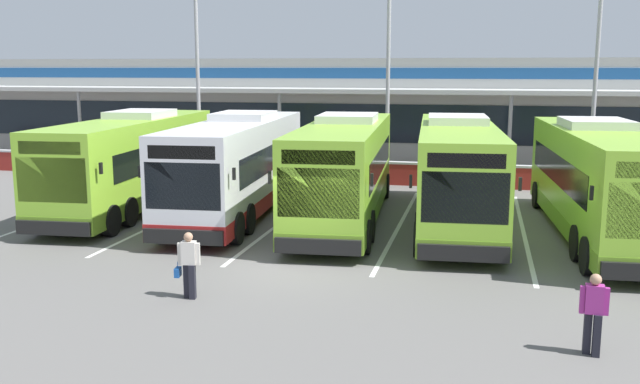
{
  "coord_description": "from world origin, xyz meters",
  "views": [
    {
      "loc": [
        4.8,
        -18.2,
        5.48
      ],
      "look_at": [
        -0.11,
        3.0,
        1.6
      ],
      "focal_mm": 39.33,
      "sensor_mm": 36.0,
      "label": 1
    }
  ],
  "objects_px": {
    "coach_bus_right_centre": "(457,174)",
    "pedestrian_with_handbag": "(188,263)",
    "lamp_post_east": "(598,50)",
    "coach_bus_left_centre": "(238,167)",
    "coach_bus_rightmost": "(599,182)",
    "lamp_post_west": "(197,52)",
    "pedestrian_in_dark_coat": "(594,311)",
    "coach_bus_centre": "(344,171)",
    "lamp_post_centre": "(388,51)",
    "coach_bus_leftmost": "(133,163)"
  },
  "relations": [
    {
      "from": "coach_bus_right_centre",
      "to": "lamp_post_east",
      "type": "distance_m",
      "value": 12.72
    },
    {
      "from": "coach_bus_left_centre",
      "to": "lamp_post_east",
      "type": "relative_size",
      "value": 1.12
    },
    {
      "from": "lamp_post_west",
      "to": "lamp_post_centre",
      "type": "height_order",
      "value": "same"
    },
    {
      "from": "coach_bus_left_centre",
      "to": "lamp_post_east",
      "type": "bearing_deg",
      "value": 36.47
    },
    {
      "from": "coach_bus_leftmost",
      "to": "lamp_post_east",
      "type": "xyz_separation_m",
      "value": [
        18.39,
        10.18,
        4.5
      ]
    },
    {
      "from": "coach_bus_centre",
      "to": "lamp_post_west",
      "type": "relative_size",
      "value": 1.12
    },
    {
      "from": "pedestrian_with_handbag",
      "to": "coach_bus_rightmost",
      "type": "bearing_deg",
      "value": 40.32
    },
    {
      "from": "coach_bus_left_centre",
      "to": "pedestrian_in_dark_coat",
      "type": "relative_size",
      "value": 7.59
    },
    {
      "from": "coach_bus_left_centre",
      "to": "lamp_post_west",
      "type": "height_order",
      "value": "lamp_post_west"
    },
    {
      "from": "coach_bus_right_centre",
      "to": "pedestrian_in_dark_coat",
      "type": "distance_m",
      "value": 11.53
    },
    {
      "from": "coach_bus_right_centre",
      "to": "coach_bus_centre",
      "type": "bearing_deg",
      "value": -177.44
    },
    {
      "from": "pedestrian_in_dark_coat",
      "to": "lamp_post_west",
      "type": "relative_size",
      "value": 0.15
    },
    {
      "from": "coach_bus_centre",
      "to": "coach_bus_right_centre",
      "type": "xyz_separation_m",
      "value": [
        3.98,
        0.18,
        0.0
      ]
    },
    {
      "from": "coach_bus_centre",
      "to": "coach_bus_rightmost",
      "type": "distance_m",
      "value": 8.58
    },
    {
      "from": "coach_bus_leftmost",
      "to": "pedestrian_in_dark_coat",
      "type": "bearing_deg",
      "value": -35.91
    },
    {
      "from": "coach_bus_right_centre",
      "to": "lamp_post_centre",
      "type": "xyz_separation_m",
      "value": [
        -3.87,
        10.43,
        4.5
      ]
    },
    {
      "from": "coach_bus_leftmost",
      "to": "lamp_post_west",
      "type": "xyz_separation_m",
      "value": [
        -1.57,
        10.46,
        4.5
      ]
    },
    {
      "from": "coach_bus_leftmost",
      "to": "coach_bus_left_centre",
      "type": "xyz_separation_m",
      "value": [
        4.42,
        -0.15,
        0.0
      ]
    },
    {
      "from": "pedestrian_in_dark_coat",
      "to": "coach_bus_rightmost",
      "type": "bearing_deg",
      "value": 81.48
    },
    {
      "from": "coach_bus_left_centre",
      "to": "lamp_post_centre",
      "type": "relative_size",
      "value": 1.12
    },
    {
      "from": "coach_bus_leftmost",
      "to": "lamp_post_centre",
      "type": "distance_m",
      "value": 14.16
    },
    {
      "from": "coach_bus_right_centre",
      "to": "coach_bus_rightmost",
      "type": "xyz_separation_m",
      "value": [
        4.57,
        -0.78,
        0.0
      ]
    },
    {
      "from": "coach_bus_left_centre",
      "to": "lamp_post_west",
      "type": "relative_size",
      "value": 1.12
    },
    {
      "from": "lamp_post_east",
      "to": "coach_bus_centre",
      "type": "bearing_deg",
      "value": -133.11
    },
    {
      "from": "coach_bus_left_centre",
      "to": "lamp_post_east",
      "type": "distance_m",
      "value": 17.95
    },
    {
      "from": "coach_bus_left_centre",
      "to": "coach_bus_right_centre",
      "type": "xyz_separation_m",
      "value": [
        8.11,
        -0.02,
        0.0
      ]
    },
    {
      "from": "pedestrian_with_handbag",
      "to": "coach_bus_left_centre",
      "type": "bearing_deg",
      "value": 102.7
    },
    {
      "from": "coach_bus_right_centre",
      "to": "pedestrian_with_handbag",
      "type": "xyz_separation_m",
      "value": [
        -5.92,
        -9.68,
        -0.93
      ]
    },
    {
      "from": "coach_bus_left_centre",
      "to": "coach_bus_rightmost",
      "type": "height_order",
      "value": "same"
    },
    {
      "from": "pedestrian_with_handbag",
      "to": "lamp_post_centre",
      "type": "xyz_separation_m",
      "value": [
        2.05,
        20.11,
        5.43
      ]
    },
    {
      "from": "pedestrian_in_dark_coat",
      "to": "coach_bus_left_centre",
      "type": "bearing_deg",
      "value": 135.06
    },
    {
      "from": "coach_bus_leftmost",
      "to": "coach_bus_left_centre",
      "type": "height_order",
      "value": "same"
    },
    {
      "from": "coach_bus_centre",
      "to": "pedestrian_in_dark_coat",
      "type": "bearing_deg",
      "value": -57.29
    },
    {
      "from": "pedestrian_with_handbag",
      "to": "lamp_post_east",
      "type": "height_order",
      "value": "lamp_post_east"
    },
    {
      "from": "coach_bus_leftmost",
      "to": "lamp_post_west",
      "type": "relative_size",
      "value": 1.12
    },
    {
      "from": "pedestrian_with_handbag",
      "to": "lamp_post_west",
      "type": "xyz_separation_m",
      "value": [
        -8.17,
        20.31,
        5.43
      ]
    },
    {
      "from": "lamp_post_centre",
      "to": "coach_bus_right_centre",
      "type": "bearing_deg",
      "value": -69.65
    },
    {
      "from": "lamp_post_east",
      "to": "pedestrian_with_handbag",
      "type": "bearing_deg",
      "value": -120.48
    },
    {
      "from": "lamp_post_centre",
      "to": "lamp_post_east",
      "type": "height_order",
      "value": "same"
    },
    {
      "from": "coach_bus_rightmost",
      "to": "pedestrian_with_handbag",
      "type": "bearing_deg",
      "value": -139.68
    },
    {
      "from": "coach_bus_right_centre",
      "to": "lamp_post_east",
      "type": "relative_size",
      "value": 1.12
    },
    {
      "from": "lamp_post_east",
      "to": "lamp_post_west",
      "type": "bearing_deg",
      "value": 179.19
    },
    {
      "from": "pedestrian_in_dark_coat",
      "to": "lamp_post_east",
      "type": "xyz_separation_m",
      "value": [
        2.84,
        21.44,
        5.42
      ]
    },
    {
      "from": "lamp_post_west",
      "to": "pedestrian_with_handbag",
      "type": "bearing_deg",
      "value": -68.1
    },
    {
      "from": "coach_bus_rightmost",
      "to": "lamp_post_west",
      "type": "distance_m",
      "value": 22.33
    },
    {
      "from": "lamp_post_west",
      "to": "lamp_post_east",
      "type": "xyz_separation_m",
      "value": [
        19.95,
        -0.28,
        0.0
      ]
    },
    {
      "from": "pedestrian_with_handbag",
      "to": "lamp_post_east",
      "type": "distance_m",
      "value": 23.86
    },
    {
      "from": "coach_bus_right_centre",
      "to": "coach_bus_leftmost",
      "type": "bearing_deg",
      "value": 179.24
    },
    {
      "from": "coach_bus_centre",
      "to": "coach_bus_rightmost",
      "type": "relative_size",
      "value": 1.0
    },
    {
      "from": "lamp_post_centre",
      "to": "lamp_post_east",
      "type": "bearing_deg",
      "value": -0.49
    }
  ]
}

